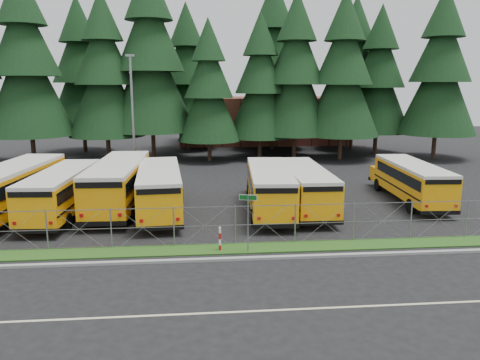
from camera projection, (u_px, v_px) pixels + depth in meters
name	position (u px, v px, depth m)	size (l,w,h in m)	color
ground	(253.00, 237.00, 24.29)	(120.00, 120.00, 0.00)	black
curb	(261.00, 258.00, 21.26)	(50.00, 0.25, 0.12)	gray
grass_verge	(257.00, 248.00, 22.63)	(50.00, 1.40, 0.06)	#1F4915
road_lane_line	(280.00, 310.00, 16.49)	(50.00, 0.12, 0.01)	beige
chainlink_fence	(255.00, 225.00, 23.12)	(44.00, 0.10, 2.00)	gray
brick_building	(262.00, 120.00, 63.22)	(22.00, 10.00, 6.00)	brown
bus_0	(17.00, 189.00, 28.48)	(2.73, 11.58, 3.03)	#FB9B07
bus_1	(64.00, 193.00, 28.19)	(2.49, 10.55, 2.77)	#FB9B07
bus_2	(120.00, 185.00, 29.71)	(2.74, 11.61, 3.04)	#FB9B07
bus_3	(160.00, 190.00, 28.69)	(2.54, 10.78, 2.83)	#FB9B07
bus_5	(269.00, 189.00, 29.01)	(2.49, 10.56, 2.77)	#FB9B07
bus_6	(304.00, 188.00, 29.50)	(2.44, 10.32, 2.71)	#FB9B07
bus_east	(410.00, 182.00, 31.43)	(2.39, 10.12, 2.65)	#FB9B07
street_sign	(248.00, 211.00, 21.71)	(0.82, 0.54, 2.81)	gray
striped_bollard	(220.00, 239.00, 22.18)	(0.11, 0.11, 1.20)	#B20C0C
light_standard	(133.00, 112.00, 38.57)	(0.70, 0.35, 10.14)	gray
conifer_1	(26.00, 67.00, 45.19)	(8.53, 8.53, 18.87)	black
conifer_2	(104.00, 76.00, 47.10)	(7.71, 7.71, 17.04)	black
conifer_3	(150.00, 62.00, 47.82)	(9.03, 9.03, 19.98)	black
conifer_4	(209.00, 91.00, 46.90)	(6.42, 6.42, 14.21)	black
conifer_5	(260.00, 86.00, 48.55)	(6.83, 6.83, 15.10)	black
conifer_6	(296.00, 76.00, 48.39)	(7.74, 7.74, 17.12)	black
conifer_7	(343.00, 76.00, 47.55)	(7.71, 7.71, 17.06)	black
conifer_8	(379.00, 80.00, 51.97)	(7.38, 7.38, 16.31)	black
conifer_9	(440.00, 74.00, 48.18)	(7.97, 7.97, 17.63)	black
conifer_10	(81.00, 75.00, 52.96)	(7.91, 7.91, 17.49)	black
conifer_11	(187.00, 77.00, 55.15)	(7.72, 7.72, 17.07)	black
conifer_12	(273.00, 65.00, 54.81)	(8.95, 8.95, 19.80)	black
conifer_13	(354.00, 74.00, 54.87)	(8.04, 8.04, 17.79)	black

